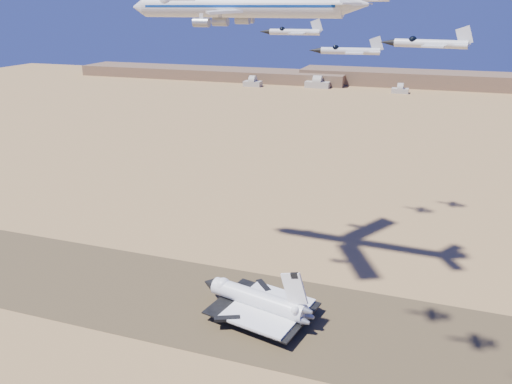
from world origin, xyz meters
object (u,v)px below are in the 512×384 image
(carrier_747, at_px, (231,7))
(chase_jet_a, at_px, (293,32))
(crew_c, at_px, (279,327))
(shuttle, at_px, (257,301))
(chase_jet_c, at_px, (428,43))
(crew_b, at_px, (277,334))
(chase_jet_f, at_px, (374,0))
(crew_a, at_px, (267,332))
(chase_jet_b, at_px, (348,51))
(chase_jet_e, at_px, (330,0))

(carrier_747, distance_m, chase_jet_a, 55.88)
(chase_jet_a, bearing_deg, crew_c, 111.73)
(shuttle, distance_m, chase_jet_c, 103.75)
(crew_b, height_order, chase_jet_f, chase_jet_f)
(chase_jet_c, relative_size, chase_jet_f, 0.99)
(crew_a, height_order, chase_jet_b, chase_jet_b)
(carrier_747, distance_m, crew_a, 104.57)
(crew_a, bearing_deg, chase_jet_c, -115.48)
(crew_b, bearing_deg, crew_c, -19.22)
(crew_b, height_order, crew_c, crew_b)
(chase_jet_b, bearing_deg, crew_a, 137.01)
(shuttle, relative_size, crew_b, 21.38)
(crew_b, bearing_deg, carrier_747, 8.94)
(crew_b, bearing_deg, chase_jet_a, -176.62)
(crew_b, xyz_separation_m, chase_jet_e, (-4.21, 83.13, 97.09))
(crew_b, bearing_deg, crew_a, 60.62)
(chase_jet_e, xyz_separation_m, chase_jet_f, (15.38, 12.88, 0.04))
(crew_b, bearing_deg, chase_jet_e, -25.15)
(carrier_747, bearing_deg, chase_jet_f, 58.59)
(chase_jet_a, relative_size, chase_jet_f, 0.97)
(shuttle, bearing_deg, chase_jet_c, -30.34)
(chase_jet_c, distance_m, chase_jet_e, 121.68)
(chase_jet_a, distance_m, chase_jet_e, 91.68)
(crew_b, height_order, chase_jet_b, chase_jet_b)
(crew_a, bearing_deg, chase_jet_a, -119.88)
(chase_jet_e, bearing_deg, crew_c, -77.22)
(chase_jet_b, xyz_separation_m, chase_jet_f, (-7.85, 113.17, 10.93))
(crew_a, height_order, chase_jet_e, chase_jet_e)
(carrier_747, distance_m, chase_jet_b, 72.35)
(chase_jet_a, xyz_separation_m, chase_jet_e, (-8.96, 90.90, 7.80))
(chase_jet_e, distance_m, chase_jet_f, 20.06)
(crew_c, relative_size, chase_jet_a, 0.13)
(carrier_747, bearing_deg, shuttle, -54.66)
(chase_jet_a, bearing_deg, chase_jet_f, 83.25)
(chase_jet_e, bearing_deg, chase_jet_f, 50.11)
(chase_jet_b, bearing_deg, chase_jet_a, 141.52)
(chase_jet_c, bearing_deg, crew_a, 149.54)
(chase_jet_a, bearing_deg, chase_jet_e, 92.42)
(chase_jet_f, bearing_deg, crew_a, -90.10)
(crew_b, xyz_separation_m, chase_jet_b, (19.02, -17.16, 86.20))
(crew_a, distance_m, chase_jet_a, 90.05)
(crew_b, relative_size, chase_jet_e, 0.13)
(carrier_747, height_order, chase_jet_a, carrier_747)
(shuttle, xyz_separation_m, chase_jet_b, (28.61, -26.07, 81.80))
(chase_jet_b, bearing_deg, chase_jet_f, 88.82)
(crew_a, distance_m, chase_jet_c, 101.84)
(chase_jet_b, xyz_separation_m, chase_jet_c, (15.51, -14.78, 2.76))
(crew_c, height_order, chase_jet_a, chase_jet_a)
(chase_jet_f, bearing_deg, chase_jet_e, -131.64)
(crew_b, distance_m, chase_jet_a, 89.75)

